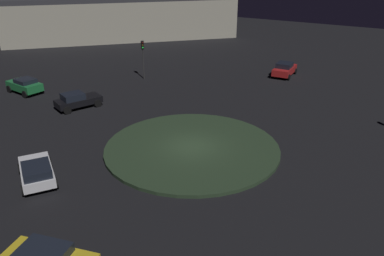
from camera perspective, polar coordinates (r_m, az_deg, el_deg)
ground_plane at (r=28.15m, az=0.00°, el=-3.11°), size 120.66×120.66×0.00m
roundabout_island at (r=28.09m, az=0.00°, el=-2.90°), size 12.45×12.45×0.23m
car_white at (r=25.70m, az=-21.61°, el=-5.88°), size 4.22×3.67×1.42m
car_black at (r=36.90m, az=-16.33°, el=3.90°), size 3.12×4.35×1.46m
car_red at (r=46.33m, az=13.27°, el=8.31°), size 2.16×3.97×1.57m
car_green at (r=42.78m, az=-23.10°, el=5.73°), size 4.01×2.39×1.50m
traffic_light_southeast at (r=43.79m, az=-7.15°, el=10.86°), size 0.39×0.38×4.24m
store_building at (r=70.23m, az=-10.35°, el=15.91°), size 36.38×36.58×6.78m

